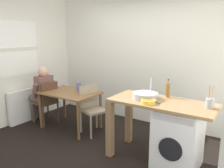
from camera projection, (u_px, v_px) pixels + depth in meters
ground_plane at (91, 152)px, 3.77m from camera, size 5.46×5.46×0.00m
wall_back at (142, 58)px, 4.91m from camera, size 4.60×0.10×2.70m
wall_window_side at (5, 60)px, 4.65m from camera, size 0.12×3.80×2.70m
radiator at (26, 105)px, 5.04m from camera, size 0.10×0.80×0.70m
dining_table at (70, 97)px, 4.61m from camera, size 1.10×0.76×0.74m
chair_person_seat at (47, 100)px, 4.85m from camera, size 0.44×0.44×0.90m
chair_opposite at (92, 107)px, 4.44m from camera, size 0.51×0.51×0.90m
seated_person at (42, 91)px, 4.92m from camera, size 0.52×0.53×1.20m
kitchen_counter at (148, 109)px, 3.49m from camera, size 1.50×0.68×0.92m
washing_machine at (178, 138)px, 3.30m from camera, size 0.60×0.61×0.86m
sink_basin at (145, 96)px, 3.47m from camera, size 0.38×0.38×0.09m
tap at (151, 87)px, 3.60m from camera, size 0.02×0.02×0.28m
bottle_tall_green at (168, 89)px, 3.55m from camera, size 0.06×0.06×0.28m
mixing_bowl at (148, 101)px, 3.24m from camera, size 0.20×0.20×0.05m
utensil_crock at (210, 103)px, 3.03m from camera, size 0.11×0.11×0.30m
vase at (79, 87)px, 4.57m from camera, size 0.09×0.09×0.19m
scissors at (156, 102)px, 3.29m from camera, size 0.15×0.06×0.01m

